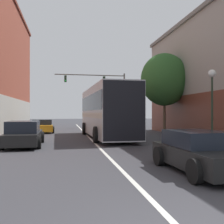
% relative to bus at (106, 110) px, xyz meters
% --- Properties ---
extents(lane_center_line, '(0.14, 45.02, 0.01)m').
position_rel_bus_xyz_m(lane_center_line, '(-1.20, 0.53, -2.03)').
color(lane_center_line, silver).
rests_on(lane_center_line, ground_plane).
extents(bus, '(3.04, 10.41, 3.63)m').
position_rel_bus_xyz_m(bus, '(0.00, 0.00, 0.00)').
color(bus, '#B7B7BC').
rests_on(bus, ground_plane).
extents(hatchback_foreground, '(2.06, 3.94, 1.24)m').
position_rel_bus_xyz_m(hatchback_foreground, '(1.14, -11.42, -1.43)').
color(hatchback_foreground, black).
rests_on(hatchback_foreground, ground_plane).
extents(parked_car_left_near, '(2.07, 4.65, 1.37)m').
position_rel_bus_xyz_m(parked_car_left_near, '(-5.18, -3.93, -1.38)').
color(parked_car_left_near, black).
rests_on(parked_car_left_near, ground_plane).
extents(parked_car_left_mid, '(2.33, 4.19, 1.22)m').
position_rel_bus_xyz_m(parked_car_left_mid, '(-5.04, 6.03, -1.45)').
color(parked_car_left_mid, orange).
rests_on(parked_car_left_mid, ground_plane).
extents(traffic_signal_gantry, '(8.63, 0.36, 6.75)m').
position_rel_bus_xyz_m(traffic_signal_gantry, '(1.81, 13.03, 2.88)').
color(traffic_signal_gantry, '#514C47').
rests_on(traffic_signal_gantry, ground_plane).
extents(street_lamp, '(0.40, 0.40, 3.99)m').
position_rel_bus_xyz_m(street_lamp, '(4.30, -6.86, 0.67)').
color(street_lamp, '#233323').
rests_on(street_lamp, ground_plane).
extents(street_tree_near, '(3.95, 3.55, 6.75)m').
position_rel_bus_xyz_m(street_tree_near, '(5.15, 1.69, 2.54)').
color(street_tree_near, brown).
rests_on(street_tree_near, ground_plane).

